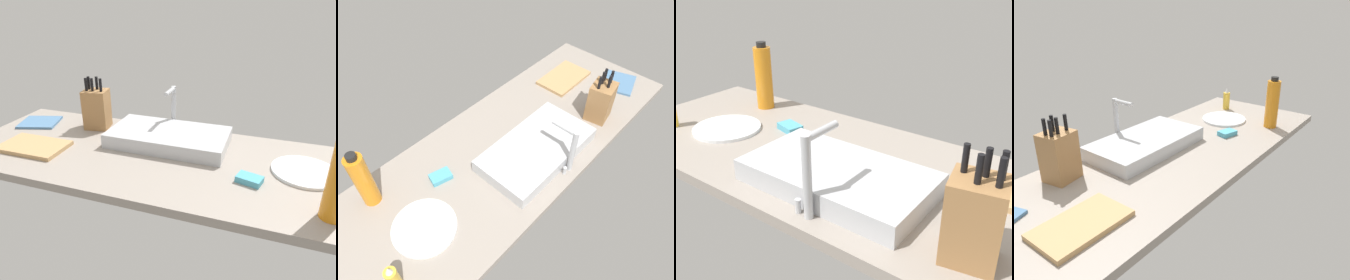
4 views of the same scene
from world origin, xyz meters
TOP-DOWN VIEW (x-y plane):
  - countertop_slab at (0.00, 0.00)cm, footprint 186.50×67.30cm
  - sink_basin at (-4.15, 12.52)cm, footprint 53.31×28.94cm
  - faucet at (-7.03, 27.26)cm, footprint 5.50×12.57cm
  - knife_block at (-45.04, 19.37)cm, footprint 13.48×12.55cm
  - cutting_board at (-59.52, -11.69)cm, footprint 29.31×18.23cm
  - soap_bottle at (73.17, 14.72)cm, footprint 4.24×4.24cm
  - water_bottle at (60.03, -21.27)cm, footprint 7.05×7.05cm
  - dinner_plate at (53.84, 4.67)cm, footprint 24.98×24.98cm
  - dish_sponge at (34.40, -8.97)cm, footprint 10.24×8.11cm

SIDE VIEW (x-z plane):
  - countertop_slab at x=0.00cm, z-range 0.00..3.50cm
  - dinner_plate at x=53.84cm, z-range 3.50..4.70cm
  - cutting_board at x=-59.52cm, z-range 3.50..5.30cm
  - dish_sponge at x=34.40cm, z-range 3.50..5.90cm
  - sink_basin at x=-4.15cm, z-range 3.50..9.90cm
  - soap_bottle at x=73.17cm, z-range 2.59..16.19cm
  - knife_block at x=-45.04cm, z-range 0.65..26.68cm
  - water_bottle at x=60.03cm, z-range 2.75..30.58cm
  - faucet at x=-7.03cm, z-range 5.51..28.13cm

